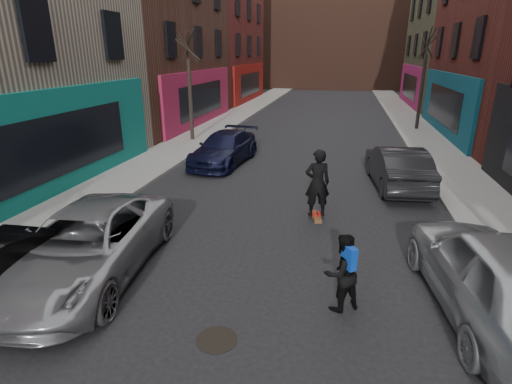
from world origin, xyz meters
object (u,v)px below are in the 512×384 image
at_px(parked_right_end, 397,167).
at_px(skateboard, 316,217).
at_px(tree_right_far, 424,71).
at_px(parked_left_far, 86,245).
at_px(skateboarder, 317,183).
at_px(manhole, 217,340).
at_px(parked_right_far, 498,276).
at_px(parked_left_end, 224,148).
at_px(tree_left_far, 189,77).
at_px(pedestrian, 342,272).

height_order(parked_right_end, skateboard, parked_right_end).
distance_m(tree_right_far, parked_left_far, 21.92).
relative_size(parked_left_far, skateboarder, 2.67).
xyz_separation_m(parked_right_end, manhole, (-3.82, -9.18, -0.74)).
xyz_separation_m(parked_right_far, parked_right_end, (-0.87, 7.49, -0.11)).
height_order(skateboard, manhole, skateboard).
xyz_separation_m(tree_right_far, skateboarder, (-5.06, -15.29, -2.45)).
xyz_separation_m(parked_left_end, skateboard, (4.34, -5.28, -0.62)).
bearing_deg(tree_left_far, parked_right_end, -30.02).
bearing_deg(manhole, skateboarder, 77.62).
distance_m(parked_left_far, parked_left_end, 9.50).
relative_size(parked_left_far, parked_right_far, 1.05).
distance_m(tree_left_far, skateboarder, 12.06).
bearing_deg(parked_right_end, skateboard, 47.44).
distance_m(parked_left_end, skateboarder, 6.85).
bearing_deg(tree_right_far, tree_left_far, -154.18).
height_order(tree_right_far, parked_left_far, tree_right_far).
height_order(parked_right_far, pedestrian, parked_right_far).
relative_size(tree_left_far, parked_left_far, 1.24).
distance_m(tree_left_far, parked_left_far, 14.03).
bearing_deg(tree_right_far, parked_right_end, -101.88).
bearing_deg(parked_left_end, skateboard, -44.66).
distance_m(parked_right_end, manhole, 9.97).
distance_m(parked_right_far, pedestrian, 2.72).
bearing_deg(parked_right_far, skateboarder, -55.82).
xyz_separation_m(parked_left_far, parked_left_end, (0.22, 9.49, -0.06)).
distance_m(parked_right_far, manhole, 5.06).
xyz_separation_m(parked_left_far, skateboard, (4.56, 4.21, -0.68)).
bearing_deg(parked_right_end, tree_left_far, -36.47).
xyz_separation_m(tree_left_far, manhole, (6.10, -14.92, -3.37)).
bearing_deg(tree_right_far, manhole, -106.75).
distance_m(tree_left_far, parked_left_end, 5.69).
height_order(parked_left_far, parked_left_end, parked_left_far).
height_order(tree_left_far, parked_left_end, tree_left_far).
distance_m(parked_right_far, skateboarder, 5.25).
bearing_deg(pedestrian, parked_right_end, -138.01).
height_order(parked_left_end, pedestrian, pedestrian).
height_order(skateboarder, manhole, skateboarder).
bearing_deg(parked_left_end, manhole, -68.18).
bearing_deg(skateboard, manhole, -117.68).
xyz_separation_m(tree_right_far, parked_right_end, (-2.47, -11.74, -2.79)).
relative_size(parked_right_end, manhole, 6.43).
bearing_deg(tree_right_far, skateboard, -108.31).
bearing_deg(pedestrian, parked_left_end, -96.78).
height_order(parked_left_far, pedestrian, pedestrian).
bearing_deg(tree_left_far, tree_right_far, 25.82).
relative_size(parked_left_end, manhole, 6.60).
bearing_deg(parked_left_far, parked_left_end, 82.61).
height_order(tree_right_far, parked_right_far, tree_right_far).
bearing_deg(parked_left_far, parked_right_far, -4.20).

